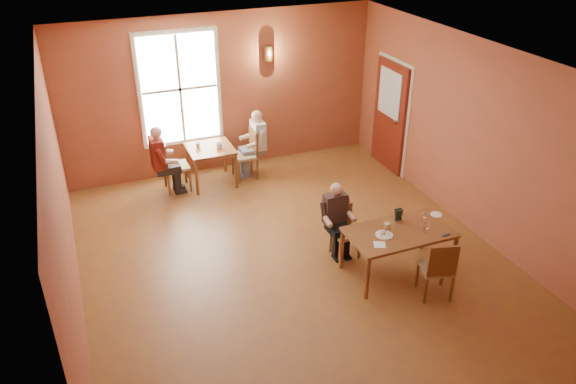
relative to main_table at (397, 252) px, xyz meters
name	(u,v)px	position (x,y,z in m)	size (l,w,h in m)	color
ground	(293,259)	(-1.27, 0.83, -0.34)	(6.00, 7.00, 0.01)	brown
wall_back	(222,94)	(-1.27, 4.33, 1.16)	(6.00, 0.04, 3.00)	brown
wall_front	(449,335)	(-1.27, -2.67, 1.16)	(6.00, 0.04, 3.00)	brown
wall_left	(62,211)	(-4.27, 0.83, 1.16)	(0.04, 7.00, 3.00)	brown
wall_right	(472,138)	(1.73, 0.83, 1.16)	(0.04, 7.00, 3.00)	brown
ceiling	(294,61)	(-1.27, 0.83, 2.66)	(6.00, 7.00, 0.04)	white
window	(180,89)	(-2.07, 4.28, 1.36)	(1.36, 0.10, 1.96)	white
door	(389,116)	(1.67, 3.13, 0.71)	(0.12, 1.04, 2.10)	maroon
wall_sconce	(268,53)	(-0.37, 4.23, 1.86)	(0.16, 0.16, 0.28)	brown
main_table	(397,252)	(0.00, 0.00, 0.00)	(1.47, 0.83, 0.69)	brown
chair_diner_main	(345,233)	(-0.50, 0.65, 0.05)	(0.35, 0.35, 0.79)	#5E2C13
diner_main	(347,225)	(-0.50, 0.62, 0.21)	(0.44, 0.44, 1.10)	black
chair_empty	(436,267)	(0.20, -0.63, 0.10)	(0.39, 0.39, 0.89)	#5D3416
plate_food	(384,234)	(-0.26, -0.01, 0.36)	(0.24, 0.24, 0.03)	silver
sandwich	(387,227)	(-0.16, 0.09, 0.39)	(0.08, 0.07, 0.09)	#DBBE79
goblet_a	(423,217)	(0.44, 0.09, 0.43)	(0.07, 0.07, 0.17)	white
goblet_c	(426,228)	(0.31, -0.17, 0.43)	(0.07, 0.07, 0.17)	white
menu_stand	(398,215)	(0.13, 0.26, 0.44)	(0.11, 0.06, 0.19)	black
knife	(404,241)	(-0.08, -0.24, 0.35)	(0.18, 0.01, 0.00)	#B8B7C7
napkin	(380,245)	(-0.43, -0.19, 0.35)	(0.16, 0.16, 0.01)	white
side_plate	(436,214)	(0.73, 0.18, 0.35)	(0.16, 0.16, 0.01)	white
sunglasses	(446,235)	(0.54, -0.34, 0.35)	(0.12, 0.04, 0.02)	#242428
second_table	(211,165)	(-1.72, 3.71, 0.02)	(0.82, 0.82, 0.72)	#5D3413
chair_diner_white	(244,155)	(-1.07, 3.71, 0.13)	(0.42, 0.42, 0.94)	#481E0E
diner_white	(246,147)	(-1.04, 3.71, 0.27)	(0.49, 0.49, 1.23)	silver
chair_diner_maroon	(176,165)	(-2.37, 3.71, 0.14)	(0.43, 0.43, 0.97)	#431F10
diner_maroon	(174,158)	(-2.40, 3.71, 0.29)	(0.50, 0.50, 1.26)	maroon
cup_a	(219,146)	(-1.58, 3.62, 0.43)	(0.12, 0.12, 0.10)	silver
cup_b	(198,145)	(-1.93, 3.80, 0.42)	(0.10, 0.10, 0.09)	silver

